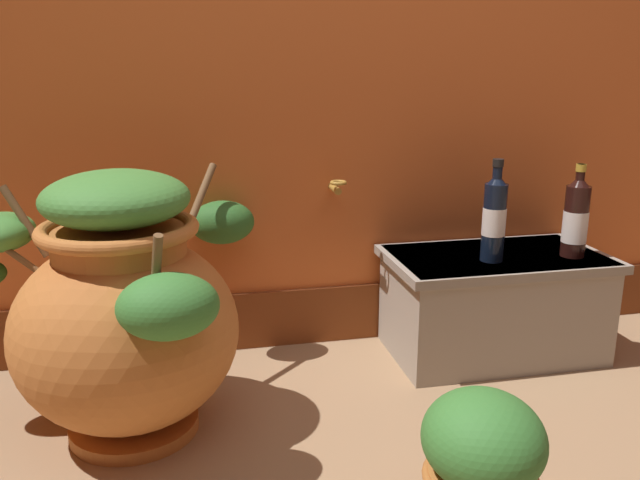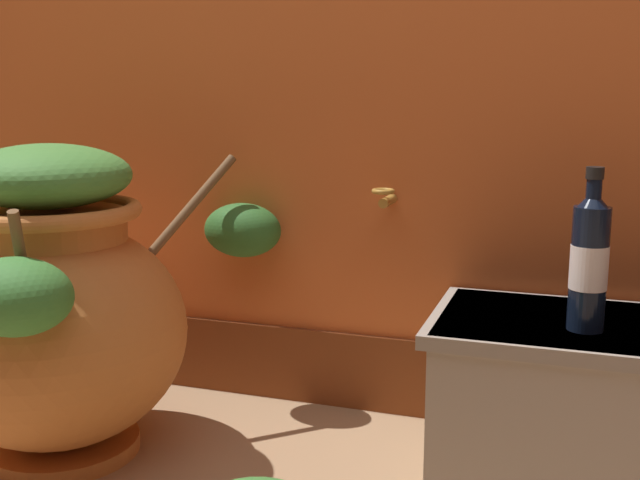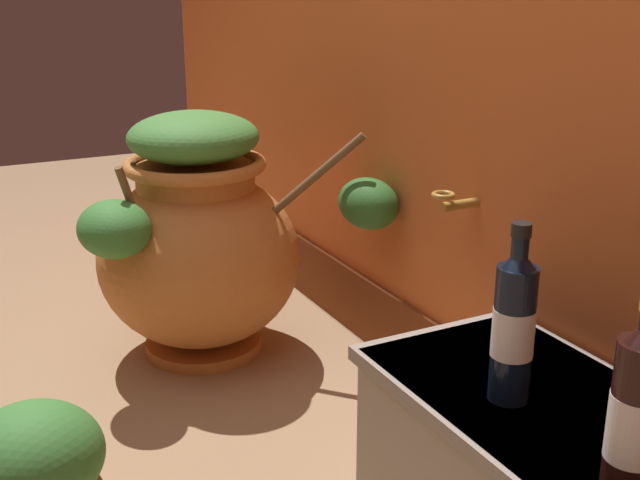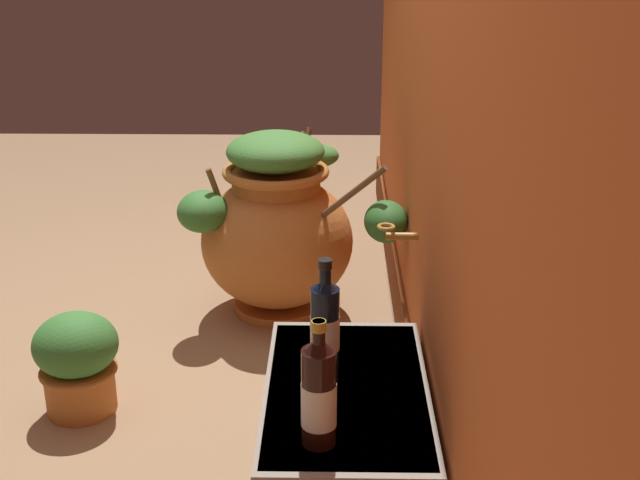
# 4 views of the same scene
# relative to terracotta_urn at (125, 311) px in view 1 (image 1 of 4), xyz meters

# --- Properties ---
(terracotta_urn) EXTENTS (0.92, 0.84, 0.72)m
(terracotta_urn) POSITION_rel_terracotta_urn_xyz_m (0.00, 0.00, 0.00)
(terracotta_urn) COLOR #C17033
(terracotta_urn) RESTS_ON ground_plane
(stone_ledge) EXTENTS (0.74, 0.42, 0.36)m
(stone_ledge) POSITION_rel_terracotta_urn_xyz_m (1.19, 0.25, -0.16)
(stone_ledge) COLOR #9E9384
(stone_ledge) RESTS_ON ground_plane
(wine_bottle_left) EXTENTS (0.08, 0.08, 0.31)m
(wine_bottle_left) POSITION_rel_terracotta_urn_xyz_m (1.43, 0.18, 0.14)
(wine_bottle_left) COLOR black
(wine_bottle_left) RESTS_ON stone_ledge
(wine_bottle_middle) EXTENTS (0.08, 0.08, 0.33)m
(wine_bottle_middle) POSITION_rel_terracotta_urn_xyz_m (1.14, 0.19, 0.16)
(wine_bottle_middle) COLOR black
(wine_bottle_middle) RESTS_ON stone_ledge
(potted_shrub) EXTENTS (0.26, 0.27, 0.33)m
(potted_shrub) POSITION_rel_terracotta_urn_xyz_m (0.74, -0.59, -0.18)
(potted_shrub) COLOR #C17033
(potted_shrub) RESTS_ON ground_plane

